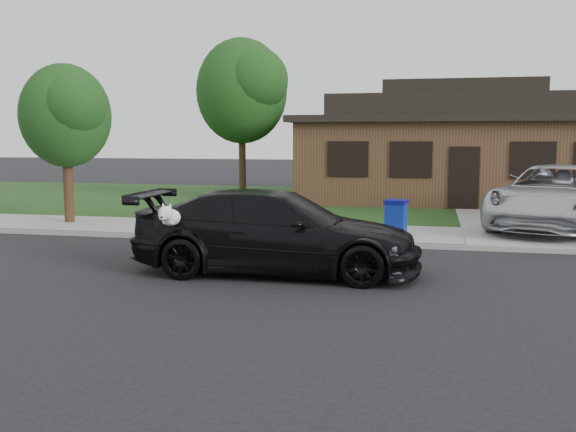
# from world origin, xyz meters

# --- Properties ---
(ground) EXTENTS (120.00, 120.00, 0.00)m
(ground) POSITION_xyz_m (0.00, 0.00, 0.00)
(ground) COLOR black
(ground) RESTS_ON ground
(sidewalk) EXTENTS (60.00, 3.00, 0.12)m
(sidewalk) POSITION_xyz_m (0.00, 5.00, 0.06)
(sidewalk) COLOR gray
(sidewalk) RESTS_ON ground
(curb) EXTENTS (60.00, 0.12, 0.12)m
(curb) POSITION_xyz_m (0.00, 3.50, 0.06)
(curb) COLOR gray
(curb) RESTS_ON ground
(lawn) EXTENTS (60.00, 13.00, 0.13)m
(lawn) POSITION_xyz_m (0.00, 13.00, 0.07)
(lawn) COLOR #193814
(lawn) RESTS_ON ground
(driveway) EXTENTS (4.50, 13.00, 0.14)m
(driveway) POSITION_xyz_m (6.00, 10.00, 0.07)
(driveway) COLOR gray
(driveway) RESTS_ON ground
(sedan) EXTENTS (5.56, 2.64, 1.60)m
(sedan) POSITION_xyz_m (0.01, 0.13, 0.80)
(sedan) COLOR black
(sedan) RESTS_ON ground
(minivan) EXTENTS (4.88, 6.78, 1.72)m
(minivan) POSITION_xyz_m (6.27, 6.75, 1.00)
(minivan) COLOR silver
(minivan) RESTS_ON driveway
(recycling_bin) EXTENTS (0.62, 0.62, 0.89)m
(recycling_bin) POSITION_xyz_m (2.04, 4.81, 0.57)
(recycling_bin) COLOR navy
(recycling_bin) RESTS_ON sidewalk
(house) EXTENTS (12.60, 8.60, 4.65)m
(house) POSITION_xyz_m (4.00, 15.00, 2.13)
(house) COLOR #422B1C
(house) RESTS_ON ground
(tree_0) EXTENTS (3.78, 3.60, 6.34)m
(tree_0) POSITION_xyz_m (-4.34, 12.88, 4.48)
(tree_0) COLOR #332114
(tree_0) RESTS_ON ground
(tree_2) EXTENTS (2.73, 2.60, 4.59)m
(tree_2) POSITION_xyz_m (-7.38, 5.11, 3.27)
(tree_2) COLOR #332114
(tree_2) RESTS_ON ground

